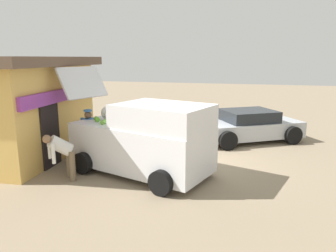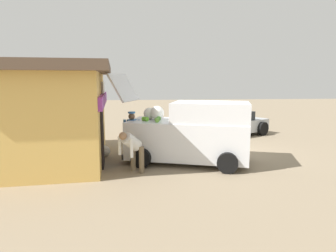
# 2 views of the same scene
# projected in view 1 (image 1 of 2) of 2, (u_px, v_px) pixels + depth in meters

# --- Properties ---
(ground_plane) EXTENTS (60.00, 60.00, 0.00)m
(ground_plane) POSITION_uv_depth(u_px,v_px,m) (196.00, 159.00, 10.05)
(ground_plane) COLOR gray
(storefront_bar) EXTENTS (5.57, 4.52, 3.17)m
(storefront_bar) POSITION_uv_depth(u_px,v_px,m) (13.00, 106.00, 10.14)
(storefront_bar) COLOR #E0B259
(storefront_bar) RESTS_ON ground_plane
(delivery_van) EXTENTS (2.96, 4.63, 2.87)m
(delivery_van) POSITION_uv_depth(u_px,v_px,m) (144.00, 139.00, 8.59)
(delivery_van) COLOR silver
(delivery_van) RESTS_ON ground_plane
(parked_sedan) EXTENTS (3.56, 4.26, 1.19)m
(parked_sedan) POSITION_uv_depth(u_px,v_px,m) (248.00, 126.00, 12.17)
(parked_sedan) COLOR #B2B7BC
(parked_sedan) RESTS_ON ground_plane
(vendor_standing) EXTENTS (0.39, 0.56, 1.63)m
(vendor_standing) POSITION_uv_depth(u_px,v_px,m) (89.00, 133.00, 9.54)
(vendor_standing) COLOR navy
(vendor_standing) RESTS_ON ground_plane
(customer_bending) EXTENTS (0.73, 0.73, 1.26)m
(customer_bending) POSITION_uv_depth(u_px,v_px,m) (62.00, 151.00, 8.15)
(customer_bending) COLOR #726047
(customer_bending) RESTS_ON ground_plane
(unloaded_banana_pile) EXTENTS (0.95, 0.68, 0.41)m
(unloaded_banana_pile) POSITION_uv_depth(u_px,v_px,m) (69.00, 149.00, 10.41)
(unloaded_banana_pile) COLOR silver
(unloaded_banana_pile) RESTS_ON ground_plane
(paint_bucket) EXTENTS (0.29, 0.29, 0.35)m
(paint_bucket) POSITION_uv_depth(u_px,v_px,m) (119.00, 139.00, 11.84)
(paint_bucket) COLOR blue
(paint_bucket) RESTS_ON ground_plane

